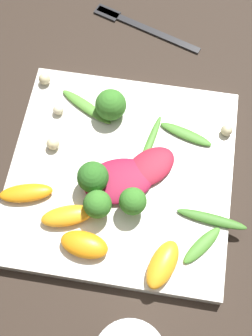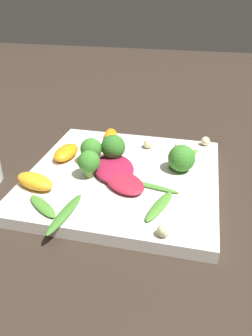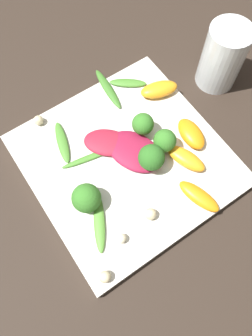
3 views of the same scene
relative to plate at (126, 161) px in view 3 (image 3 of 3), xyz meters
name	(u,v)px [view 3 (image 3 of 3)]	position (x,y,z in m)	size (l,w,h in m)	color
ground_plane	(126,163)	(0.00, 0.00, -0.01)	(2.40, 2.40, 0.00)	#2D231C
plate	(126,161)	(0.00, 0.00, 0.00)	(0.30, 0.30, 0.02)	silver
drinking_glass	(223,57)	(0.05, -0.23, 0.05)	(0.07, 0.07, 0.11)	white
radicchio_leaf_0	(134,150)	(0.00, -0.02, 0.02)	(0.11, 0.09, 0.01)	maroon
radicchio_leaf_1	(107,143)	(0.04, 0.01, 0.02)	(0.09, 0.09, 0.01)	maroon
orange_segment_0	(191,134)	(-0.03, -0.11, 0.02)	(0.06, 0.04, 0.02)	orange
orange_segment_1	(199,196)	(-0.12, -0.05, 0.02)	(0.07, 0.04, 0.02)	orange
orange_segment_2	(186,158)	(-0.06, -0.07, 0.02)	(0.07, 0.05, 0.02)	orange
orange_segment_3	(159,89)	(0.07, -0.12, 0.02)	(0.05, 0.07, 0.02)	orange
broccoli_floret_0	(143,124)	(0.02, -0.05, 0.03)	(0.04, 0.04, 0.04)	#84AD5B
broccoli_floret_1	(86,198)	(-0.03, 0.09, 0.03)	(0.04, 0.04, 0.04)	#7A9E51
broccoli_floret_2	(165,141)	(-0.02, -0.06, 0.03)	(0.04, 0.04, 0.04)	#7A9E51
broccoli_floret_3	(152,158)	(-0.03, -0.02, 0.04)	(0.04, 0.04, 0.05)	#7A9E51
arugula_sprig_0	(108,89)	(0.13, -0.05, 0.01)	(0.09, 0.02, 0.01)	#3D7528
arugula_sprig_1	(90,157)	(0.03, 0.05, 0.01)	(0.03, 0.10, 0.01)	#47842D
arugula_sprig_2	(128,83)	(0.12, -0.08, 0.01)	(0.05, 0.06, 0.01)	#47842D
arugula_sprig_3	(62,142)	(0.08, 0.07, 0.01)	(0.08, 0.04, 0.01)	#47842D
arugula_sprig_4	(99,222)	(-0.06, 0.09, 0.01)	(0.09, 0.06, 0.01)	#518E33
macadamia_nut_0	(39,120)	(0.13, 0.08, 0.02)	(0.02, 0.02, 0.02)	beige
macadamia_nut_1	(121,238)	(-0.10, 0.08, 0.02)	(0.01, 0.01, 0.01)	beige
macadamia_nut_2	(151,214)	(-0.10, 0.02, 0.02)	(0.02, 0.02, 0.02)	beige
macadamia_nut_3	(105,277)	(-0.13, 0.13, 0.02)	(0.02, 0.02, 0.02)	beige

